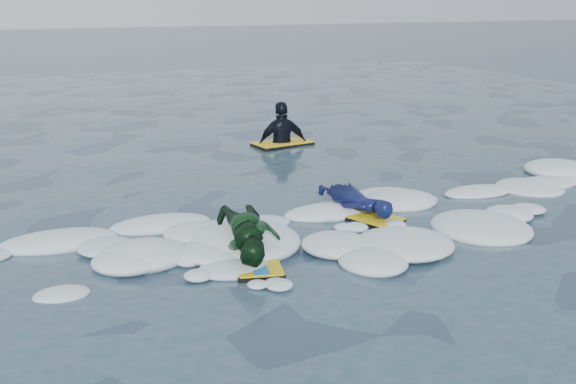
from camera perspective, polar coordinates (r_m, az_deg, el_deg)
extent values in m
plane|color=#1B2F40|center=(8.10, 0.35, -5.43)|extent=(120.00, 120.00, 0.00)
cube|color=black|center=(9.56, 6.21, -2.03)|extent=(0.82, 1.06, 0.05)
cube|color=yellow|center=(9.55, 6.22, -1.85)|extent=(0.80, 1.04, 0.02)
imported|color=navy|center=(9.72, 5.53, -0.67)|extent=(0.69, 1.47, 0.34)
cube|color=black|center=(7.92, -2.50, -5.70)|extent=(0.69, 1.00, 0.05)
cube|color=yellow|center=(7.91, -2.50, -5.49)|extent=(0.67, 0.98, 0.02)
cube|color=#1B89D1|center=(7.90, -2.50, -5.41)|extent=(0.35, 0.89, 0.01)
imported|color=#0F3815|center=(8.01, -3.01, -3.49)|extent=(0.98, 1.50, 0.52)
cube|color=black|center=(14.16, -0.45, 3.80)|extent=(1.24, 0.82, 0.06)
cube|color=yellow|center=(14.15, -0.45, 3.95)|extent=(1.21, 0.79, 0.02)
imported|color=black|center=(14.17, -0.45, 3.70)|extent=(1.05, 0.53, 1.73)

